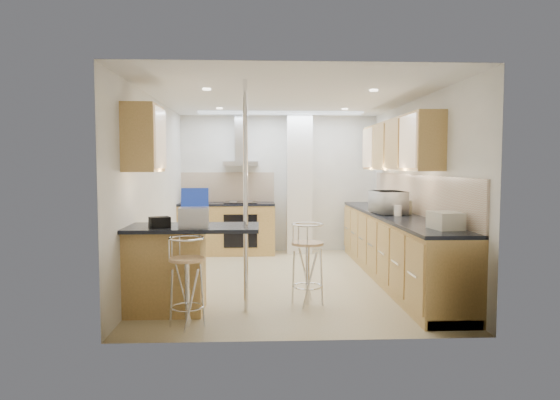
{
  "coord_description": "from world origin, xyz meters",
  "views": [
    {
      "loc": [
        -0.4,
        -6.81,
        1.59
      ],
      "look_at": [
        -0.08,
        0.2,
        1.1
      ],
      "focal_mm": 32.0,
      "sensor_mm": 36.0,
      "label": 1
    }
  ],
  "objects_px": {
    "laptop": "(194,217)",
    "bar_stool_near": "(187,282)",
    "bar_stool_end": "(307,264)",
    "microwave": "(389,202)",
    "bread_bin": "(446,220)"
  },
  "relations": [
    {
      "from": "microwave",
      "to": "bread_bin",
      "type": "bearing_deg",
      "value": 177.89
    },
    {
      "from": "microwave",
      "to": "bread_bin",
      "type": "xyz_separation_m",
      "value": [
        0.16,
        -1.67,
        -0.07
      ]
    },
    {
      "from": "microwave",
      "to": "bar_stool_end",
      "type": "xyz_separation_m",
      "value": [
        -1.25,
        -1.22,
        -0.61
      ]
    },
    {
      "from": "laptop",
      "to": "bar_stool_near",
      "type": "height_order",
      "value": "laptop"
    },
    {
      "from": "laptop",
      "to": "bar_stool_end",
      "type": "distance_m",
      "value": 1.41
    },
    {
      "from": "bar_stool_end",
      "to": "bread_bin",
      "type": "bearing_deg",
      "value": -66.2
    },
    {
      "from": "bread_bin",
      "to": "bar_stool_end",
      "type": "bearing_deg",
      "value": 153.69
    },
    {
      "from": "microwave",
      "to": "bar_stool_end",
      "type": "relative_size",
      "value": 0.6
    },
    {
      "from": "laptop",
      "to": "bar_stool_end",
      "type": "xyz_separation_m",
      "value": [
        1.23,
        0.35,
        -0.57
      ]
    },
    {
      "from": "laptop",
      "to": "bread_bin",
      "type": "height_order",
      "value": "laptop"
    },
    {
      "from": "bar_stool_near",
      "to": "bread_bin",
      "type": "bearing_deg",
      "value": 28.84
    },
    {
      "from": "laptop",
      "to": "bar_stool_near",
      "type": "distance_m",
      "value": 0.71
    },
    {
      "from": "bread_bin",
      "to": "microwave",
      "type": "bearing_deg",
      "value": 87.18
    },
    {
      "from": "laptop",
      "to": "bread_bin",
      "type": "distance_m",
      "value": 2.65
    },
    {
      "from": "bar_stool_near",
      "to": "bar_stool_end",
      "type": "relative_size",
      "value": 0.96
    }
  ]
}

